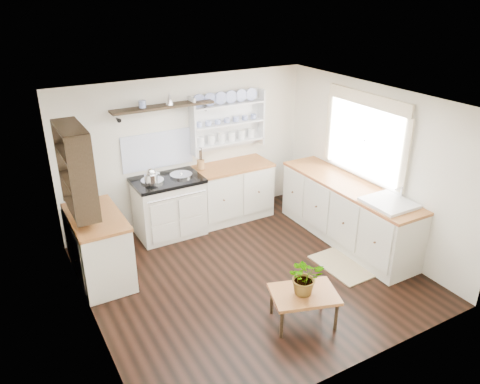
% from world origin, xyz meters
% --- Properties ---
extents(floor, '(4.00, 3.80, 0.01)m').
position_xyz_m(floor, '(0.00, 0.00, 0.00)').
color(floor, black).
rests_on(floor, ground).
extents(wall_back, '(4.00, 0.02, 2.30)m').
position_xyz_m(wall_back, '(0.00, 1.90, 1.15)').
color(wall_back, silver).
rests_on(wall_back, ground).
extents(wall_right, '(0.02, 3.80, 2.30)m').
position_xyz_m(wall_right, '(2.00, 0.00, 1.15)').
color(wall_right, silver).
rests_on(wall_right, ground).
extents(wall_left, '(0.02, 3.80, 2.30)m').
position_xyz_m(wall_left, '(-2.00, 0.00, 1.15)').
color(wall_left, silver).
rests_on(wall_left, ground).
extents(ceiling, '(4.00, 3.80, 0.01)m').
position_xyz_m(ceiling, '(0.00, 0.00, 2.30)').
color(ceiling, white).
rests_on(ceiling, wall_back).
extents(window, '(0.08, 1.55, 1.22)m').
position_xyz_m(window, '(1.95, 0.15, 1.56)').
color(window, white).
rests_on(window, wall_right).
extents(aga_cooker, '(1.01, 0.70, 0.93)m').
position_xyz_m(aga_cooker, '(-0.49, 1.57, 0.46)').
color(aga_cooker, beige).
rests_on(aga_cooker, floor).
extents(back_cabinets, '(1.27, 0.63, 0.90)m').
position_xyz_m(back_cabinets, '(0.60, 1.60, 0.46)').
color(back_cabinets, beige).
rests_on(back_cabinets, floor).
extents(right_cabinets, '(0.62, 2.43, 0.90)m').
position_xyz_m(right_cabinets, '(1.70, 0.10, 0.46)').
color(right_cabinets, beige).
rests_on(right_cabinets, floor).
extents(belfast_sink, '(0.55, 0.60, 0.45)m').
position_xyz_m(belfast_sink, '(1.70, -0.65, 0.80)').
color(belfast_sink, white).
rests_on(belfast_sink, right_cabinets).
extents(left_cabinets, '(0.62, 1.13, 0.90)m').
position_xyz_m(left_cabinets, '(-1.70, 0.90, 0.46)').
color(left_cabinets, beige).
rests_on(left_cabinets, floor).
extents(plate_rack, '(1.20, 0.22, 0.90)m').
position_xyz_m(plate_rack, '(0.65, 1.86, 1.56)').
color(plate_rack, white).
rests_on(plate_rack, wall_back).
extents(high_shelf, '(1.50, 0.29, 0.16)m').
position_xyz_m(high_shelf, '(-0.40, 1.78, 1.91)').
color(high_shelf, black).
rests_on(high_shelf, wall_back).
extents(left_shelving, '(0.28, 0.80, 1.05)m').
position_xyz_m(left_shelving, '(-1.84, 0.90, 1.55)').
color(left_shelving, black).
rests_on(left_shelving, wall_left).
extents(kettle, '(0.18, 0.18, 0.22)m').
position_xyz_m(kettle, '(-0.77, 1.45, 1.04)').
color(kettle, silver).
rests_on(kettle, aga_cooker).
extents(utensil_crock, '(0.12, 0.12, 0.14)m').
position_xyz_m(utensil_crock, '(0.11, 1.68, 0.98)').
color(utensil_crock, '#A5703C').
rests_on(utensil_crock, back_cabinets).
extents(center_table, '(0.84, 0.71, 0.39)m').
position_xyz_m(center_table, '(0.04, -1.09, 0.35)').
color(center_table, brown).
rests_on(center_table, floor).
extents(potted_plant, '(0.49, 0.47, 0.43)m').
position_xyz_m(potted_plant, '(0.04, -1.09, 0.61)').
color(potted_plant, '#3F7233').
rests_on(potted_plant, center_table).
extents(floor_rug, '(0.57, 0.86, 0.02)m').
position_xyz_m(floor_rug, '(1.21, -0.45, 0.01)').
color(floor_rug, '#80644A').
rests_on(floor_rug, floor).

